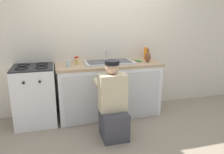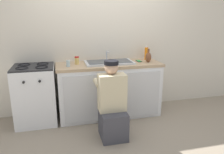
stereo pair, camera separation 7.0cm
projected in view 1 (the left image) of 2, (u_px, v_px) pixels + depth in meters
ground_plane at (114, 121)px, 3.62m from camera, size 12.00×12.00×0.00m
back_wall at (104, 41)px, 3.89m from camera, size 6.00×0.10×2.50m
counter_cabinet at (109, 91)px, 3.77m from camera, size 1.71×0.62×0.88m
countertop at (109, 65)px, 3.66m from camera, size 1.75×0.62×0.04m
sink_double_basin at (109, 62)px, 3.65m from camera, size 0.80×0.44×0.19m
stove_range at (35, 95)px, 3.47m from camera, size 0.63×0.62×0.95m
plumber_person at (113, 106)px, 3.07m from camera, size 0.42×0.61×1.10m
cell_phone at (138, 61)px, 3.82m from camera, size 0.07×0.14×0.01m
condiment_jar at (77, 61)px, 3.55m from camera, size 0.07×0.07×0.13m
water_glass at (68, 64)px, 3.39m from camera, size 0.06×0.06×0.10m
vase_decorative at (148, 57)px, 3.73m from camera, size 0.10×0.10×0.23m
soap_bottle_orange at (146, 53)px, 3.97m from camera, size 0.06×0.06×0.25m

